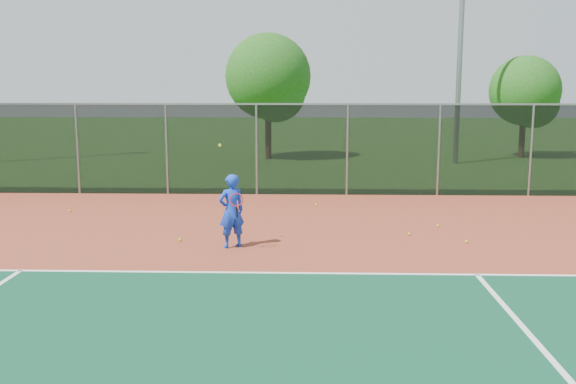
% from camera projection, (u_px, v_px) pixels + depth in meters
% --- Properties ---
extents(ground, '(120.00, 120.00, 0.00)m').
position_uv_depth(ground, '(394.00, 335.00, 9.56)').
color(ground, '#275A19').
rests_on(ground, ground).
extents(court_apron, '(30.00, 20.00, 0.02)m').
position_uv_depth(court_apron, '(379.00, 291.00, 11.53)').
color(court_apron, '#993E27').
rests_on(court_apron, ground).
extents(fence_back, '(30.00, 0.06, 3.03)m').
position_uv_depth(fence_back, '(347.00, 149.00, 21.12)').
color(fence_back, black).
rests_on(fence_back, court_apron).
extents(tennis_player, '(0.73, 0.74, 2.35)m').
position_uv_depth(tennis_player, '(231.00, 211.00, 14.43)').
color(tennis_player, blue).
rests_on(tennis_player, court_apron).
extents(practice_ball_0, '(0.07, 0.07, 0.07)m').
position_uv_depth(practice_ball_0, '(180.00, 240.00, 15.11)').
color(practice_ball_0, '#C3DB19').
rests_on(practice_ball_0, court_apron).
extents(practice_ball_1, '(0.07, 0.07, 0.07)m').
position_uv_depth(practice_ball_1, '(70.00, 211.00, 18.54)').
color(practice_ball_1, '#C3DB19').
rests_on(practice_ball_1, court_apron).
extents(practice_ball_2, '(0.07, 0.07, 0.07)m').
position_uv_depth(practice_ball_2, '(438.00, 226.00, 16.59)').
color(practice_ball_2, '#C3DB19').
rests_on(practice_ball_2, court_apron).
extents(practice_ball_3, '(0.07, 0.07, 0.07)m').
position_uv_depth(practice_ball_3, '(409.00, 234.00, 15.70)').
color(practice_ball_3, '#C3DB19').
rests_on(practice_ball_3, court_apron).
extents(practice_ball_4, '(0.07, 0.07, 0.07)m').
position_uv_depth(practice_ball_4, '(316.00, 205.00, 19.44)').
color(practice_ball_4, '#C3DB19').
rests_on(practice_ball_4, court_apron).
extents(practice_ball_5, '(0.07, 0.07, 0.07)m').
position_uv_depth(practice_ball_5, '(466.00, 242.00, 14.94)').
color(practice_ball_5, '#C3DB19').
rests_on(practice_ball_5, court_apron).
extents(tree_back_left, '(4.14, 4.14, 6.08)m').
position_uv_depth(tree_back_left, '(270.00, 80.00, 30.90)').
color(tree_back_left, '#372014').
rests_on(tree_back_left, ground).
extents(tree_back_mid, '(3.43, 3.43, 5.03)m').
position_uv_depth(tree_back_mid, '(527.00, 94.00, 31.47)').
color(tree_back_mid, '#372014').
rests_on(tree_back_mid, ground).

